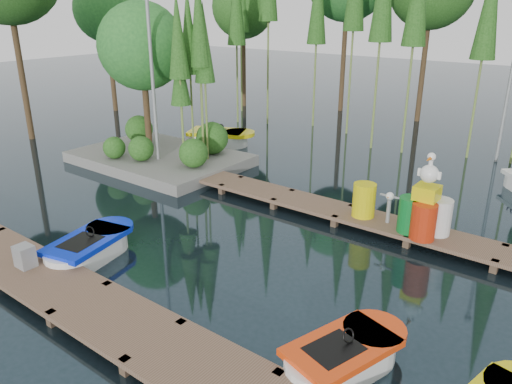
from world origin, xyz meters
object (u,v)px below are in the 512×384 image
Objects in this scene: utility_cabinet at (25,256)px; yellow_barrel at (364,200)px; boat_yellow_far at (218,138)px; drum_cluster at (425,211)px; island at (154,76)px; boat_red at (343,357)px; boat_blue at (89,248)px.

utility_cabinet is 0.54× the size of yellow_barrel.
drum_cluster is (10.29, -3.98, 0.60)m from boat_yellow_far.
yellow_barrel is 1.70m from drum_cluster.
boat_red is at bearing -28.80° from island.
island is 7.42× the size of yellow_barrel.
boat_blue is at bearing -137.75° from drum_cluster.
drum_cluster is (10.58, -0.95, -2.27)m from island.
drum_cluster is (-0.62, 5.21, 0.68)m from boat_red.
boat_red is 7.07m from utility_cabinet.
drum_cluster reaches higher than yellow_barrel.
yellow_barrel is 0.44× the size of drum_cluster.
boat_red is at bearing -44.74° from boat_yellow_far.
boat_blue is at bearing -127.56° from yellow_barrel.
drum_cluster is at bearing -5.27° from yellow_barrel.
island is 3.24× the size of drum_cluster.
boat_red is 5.29m from drum_cluster.
drum_cluster reaches higher than boat_red.
island is 13.12m from boat_red.
yellow_barrel is (4.57, 7.00, 0.21)m from utility_cabinet.
yellow_barrel is (8.61, -3.82, 0.44)m from boat_yellow_far.
island is 9.29m from utility_cabinet.
island is 9.25m from yellow_barrel.
island reaches higher than boat_yellow_far.
boat_blue is 1.29× the size of drum_cluster.
utility_cabinet is (-0.26, -1.40, 0.30)m from boat_blue.
yellow_barrel is at bearing 129.88° from boat_red.
island is 2.61× the size of boat_red.
yellow_barrel reaches higher than utility_cabinet.
yellow_barrel is (4.30, 5.60, 0.51)m from boat_blue.
island is at bearing 174.89° from drum_cluster.
boat_blue is at bearing -54.29° from island.
utility_cabinet is 9.28m from drum_cluster.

